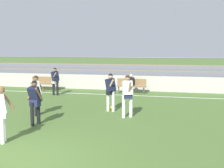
{
  "coord_description": "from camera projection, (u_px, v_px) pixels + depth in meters",
  "views": [
    {
      "loc": [
        3.84,
        -5.98,
        2.75
      ],
      "look_at": [
        0.66,
        7.76,
        0.97
      ],
      "focal_mm": 45.26,
      "sensor_mm": 36.0,
      "label": 1
    }
  ],
  "objects": [
    {
      "name": "bench_far_right",
      "position": [
        131.0,
        85.0,
        17.35
      ],
      "size": [
        1.8,
        0.4,
        0.9
      ],
      "color": "olive",
      "rests_on": "ground"
    },
    {
      "name": "player_dark_wide_right",
      "position": [
        35.0,
        99.0,
        10.07
      ],
      "size": [
        0.53,
        0.47,
        1.63
      ],
      "color": "black",
      "rests_on": "ground"
    },
    {
      "name": "bench_far_left",
      "position": [
        44.0,
        82.0,
        18.65
      ],
      "size": [
        1.8,
        0.4,
        0.9
      ],
      "color": "olive",
      "rests_on": "ground"
    },
    {
      "name": "ground_plane",
      "position": [
        16.0,
        160.0,
        6.99
      ],
      "size": [
        160.0,
        160.0,
        0.0
      ],
      "primitive_type": "plane",
      "color": "#4C6B30"
    },
    {
      "name": "spectator_seated",
      "position": [
        131.0,
        82.0,
        17.22
      ],
      "size": [
        0.36,
        0.42,
        1.21
      ],
      "color": "#2D2D38",
      "rests_on": "ground"
    },
    {
      "name": "player_white_pressing_high",
      "position": [
        36.0,
        92.0,
        11.59
      ],
      "size": [
        0.71,
        0.48,
        1.66
      ],
      "color": "black",
      "rests_on": "ground"
    },
    {
      "name": "player_dark_wide_left",
      "position": [
        111.0,
        89.0,
        12.34
      ],
      "size": [
        0.51,
        0.64,
        1.67
      ],
      "color": "white",
      "rests_on": "ground"
    },
    {
      "name": "soccer_ball",
      "position": [
        110.0,
        108.0,
        12.69
      ],
      "size": [
        0.22,
        0.22,
        0.22
      ],
      "primitive_type": "sphere",
      "color": "yellow",
      "rests_on": "ground"
    },
    {
      "name": "player_white_on_ball",
      "position": [
        127.0,
        92.0,
        11.22
      ],
      "size": [
        0.49,
        0.65,
        1.7
      ],
      "color": "white",
      "rests_on": "ground"
    },
    {
      "name": "player_dark_dropping_back",
      "position": [
        55.0,
        79.0,
        16.64
      ],
      "size": [
        0.49,
        0.66,
        1.63
      ],
      "color": "black",
      "rests_on": "ground"
    },
    {
      "name": "sideline_wall",
      "position": [
        118.0,
        83.0,
        18.77
      ],
      "size": [
        48.0,
        0.16,
        0.99
      ],
      "primitive_type": "cube",
      "color": "#BCB7AD",
      "rests_on": "ground"
    },
    {
      "name": "field_line_sideline",
      "position": [
        111.0,
        95.0,
        16.92
      ],
      "size": [
        44.0,
        0.12,
        0.01
      ],
      "primitive_type": "cube",
      "color": "white",
      "rests_on": "ground"
    },
    {
      "name": "bleacher_stand",
      "position": [
        83.0,
        74.0,
        21.39
      ],
      "size": [
        21.95,
        2.31,
        2.09
      ],
      "color": "#897051",
      "rests_on": "ground"
    },
    {
      "name": "player_white_deep_cover",
      "position": [
        2.0,
        109.0,
        8.2
      ],
      "size": [
        0.63,
        0.48,
        1.68
      ],
      "color": "white",
      "rests_on": "ground"
    }
  ]
}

